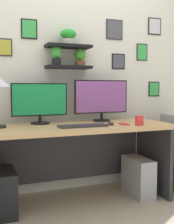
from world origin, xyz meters
TOP-DOWN VIEW (x-y plane):
  - ground_plane at (0.00, 0.00)m, footprint 8.00×8.00m
  - back_wall_assembly at (0.00, 0.44)m, footprint 4.40×0.24m
  - desk at (0.00, 0.06)m, footprint 1.78×0.68m
  - monitor_left at (-0.33, 0.22)m, footprint 0.54×0.18m
  - monitor_right at (0.33, 0.22)m, footprint 0.59×0.18m
  - keyboard at (-0.01, -0.14)m, footprint 0.44×0.14m
  - computer_mouse at (0.28, -0.11)m, footprint 0.06×0.09m
  - cell_phone at (0.41, -0.12)m, footprint 0.09×0.15m
  - coffee_mug at (0.52, -0.22)m, footprint 0.08×0.08m
  - computer_tower_left at (-0.69, -0.01)m, footprint 0.18×0.40m
  - computer_tower_right at (0.63, -0.04)m, footprint 0.18×0.40m

SIDE VIEW (x-z plane):
  - ground_plane at x=0.00m, z-range 0.00..0.00m
  - computer_tower_right at x=0.63m, z-range 0.00..0.39m
  - computer_tower_left at x=-0.69m, z-range 0.00..0.39m
  - desk at x=0.00m, z-range 0.17..0.92m
  - cell_phone at x=0.41m, z-range 0.75..0.76m
  - keyboard at x=-0.01m, z-range 0.75..0.77m
  - computer_mouse at x=0.28m, z-range 0.75..0.78m
  - coffee_mug at x=0.52m, z-range 0.75..0.84m
  - monitor_left at x=-0.33m, z-range 0.76..1.16m
  - monitor_right at x=0.33m, z-range 0.77..1.20m
  - back_wall_assembly at x=0.00m, z-range 0.01..2.71m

